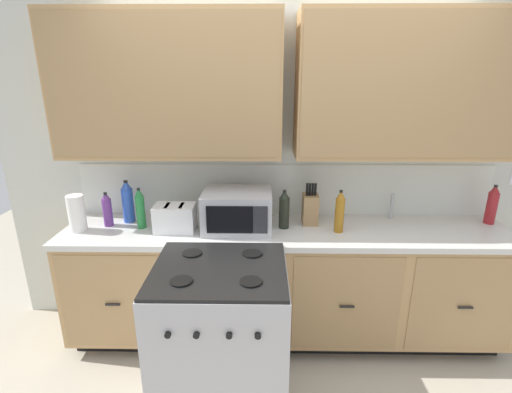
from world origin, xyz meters
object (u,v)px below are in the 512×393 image
(paper_towel_roll, at_px, (77,213))
(bottle_dark, at_px, (284,210))
(microwave, at_px, (237,210))
(bottle_amber, at_px, (340,212))
(bottle_blue, at_px, (128,202))
(bottle_red, at_px, (492,205))
(bottle_violet, at_px, (107,210))
(knife_block, at_px, (310,209))
(stove_range, at_px, (222,337))
(toaster, at_px, (175,218))
(bottle_green, at_px, (140,209))

(paper_towel_roll, height_order, bottle_dark, bottle_dark)
(microwave, height_order, bottle_amber, bottle_amber)
(microwave, distance_m, bottle_blue, 0.83)
(microwave, bearing_deg, bottle_red, 4.21)
(bottle_amber, xyz_separation_m, bottle_violet, (-1.65, 0.09, -0.03))
(knife_block, bearing_deg, stove_range, -128.88)
(knife_block, relative_size, bottle_amber, 1.02)
(toaster, xyz_separation_m, bottle_amber, (1.15, 0.00, 0.05))
(stove_range, distance_m, microwave, 0.85)
(paper_towel_roll, relative_size, bottle_red, 0.88)
(microwave, xyz_separation_m, bottle_dark, (0.33, 0.03, -0.00))
(bottle_green, bearing_deg, stove_range, -45.24)
(paper_towel_roll, relative_size, bottle_amber, 0.85)
(bottle_amber, height_order, bottle_green, bottle_amber)
(microwave, relative_size, bottle_red, 1.63)
(knife_block, height_order, bottle_dark, knife_block)
(toaster, xyz_separation_m, paper_towel_roll, (-0.69, -0.01, 0.03))
(bottle_amber, xyz_separation_m, bottle_red, (1.15, 0.18, -0.00))
(stove_range, distance_m, paper_towel_roll, 1.33)
(knife_block, xyz_separation_m, bottle_blue, (-1.35, 0.01, 0.04))
(microwave, bearing_deg, paper_towel_roll, -177.57)
(toaster, relative_size, bottle_green, 0.94)
(bottle_violet, bearing_deg, bottle_green, -7.80)
(stove_range, height_order, knife_block, knife_block)
(bottle_green, distance_m, bottle_red, 2.55)
(stove_range, distance_m, knife_block, 1.09)
(microwave, xyz_separation_m, bottle_green, (-0.69, 0.01, 0.00))
(bottle_green, relative_size, bottle_dark, 1.05)
(toaster, relative_size, bottle_dark, 0.99)
(knife_block, bearing_deg, paper_towel_roll, -174.37)
(bottle_amber, bearing_deg, bottle_green, 177.87)
(paper_towel_roll, distance_m, bottle_amber, 1.83)
(paper_towel_roll, relative_size, bottle_violet, 1.03)
(stove_range, bearing_deg, bottle_green, 134.76)
(microwave, bearing_deg, knife_block, 12.29)
(stove_range, height_order, paper_towel_roll, paper_towel_roll)
(bottle_red, xyz_separation_m, bottle_violet, (-2.80, -0.09, -0.02))
(toaster, distance_m, paper_towel_roll, 0.69)
(bottle_red, bearing_deg, bottle_dark, -175.91)
(bottle_dark, bearing_deg, bottle_violet, 179.11)
(microwave, xyz_separation_m, paper_towel_roll, (-1.12, -0.05, -0.01))
(bottle_amber, distance_m, bottle_violet, 1.66)
(toaster, bearing_deg, paper_towel_roll, -179.40)
(toaster, bearing_deg, bottle_dark, 5.06)
(knife_block, xyz_separation_m, bottle_amber, (0.18, -0.15, 0.03))
(bottle_violet, bearing_deg, stove_range, -37.18)
(bottle_blue, bearing_deg, paper_towel_roll, -149.56)
(knife_block, height_order, bottle_blue, bottle_blue)
(knife_block, bearing_deg, toaster, -170.83)
(bottle_blue, bearing_deg, bottle_violet, -146.61)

